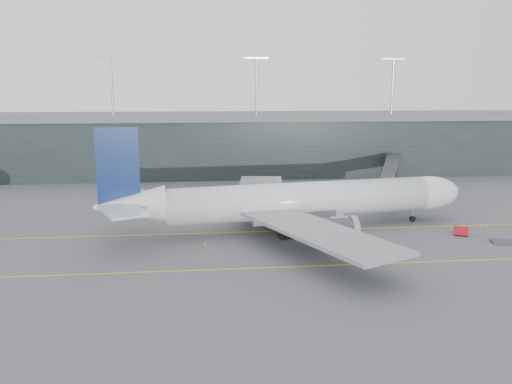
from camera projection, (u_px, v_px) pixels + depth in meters
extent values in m
plane|color=#515156|center=(256.00, 225.00, 80.82)|extent=(320.00, 320.00, 0.00)
cube|color=yellow|center=(259.00, 232.00, 76.92)|extent=(160.00, 0.25, 0.02)
cube|color=yellow|center=(273.00, 267.00, 61.33)|extent=(160.00, 0.25, 0.02)
cube|color=yellow|center=(270.00, 198.00, 100.82)|extent=(0.25, 60.00, 0.02)
cube|color=#1D2627|center=(234.00, 144.00, 135.95)|extent=(240.00, 35.00, 14.00)
cube|color=slate|center=(234.00, 116.00, 134.43)|extent=(240.00, 36.00, 1.20)
cylinder|color=#9E9EA3|center=(112.00, 88.00, 120.17)|extent=(0.60, 0.60, 14.00)
cylinder|color=#9E9EA3|center=(256.00, 88.00, 123.71)|extent=(0.60, 0.60, 14.00)
cylinder|color=#9E9EA3|center=(392.00, 88.00, 127.26)|extent=(0.60, 0.60, 14.00)
cylinder|color=silver|center=(301.00, 200.00, 76.95)|extent=(41.64, 11.69, 5.56)
ellipsoid|color=silver|center=(426.00, 193.00, 82.37)|extent=(12.38, 7.25, 5.56)
cone|color=silver|center=(130.00, 206.00, 70.52)|extent=(10.56, 6.76, 5.34)
cube|color=gray|center=(295.00, 214.00, 77.16)|extent=(14.87, 6.59, 1.79)
cube|color=black|center=(445.00, 187.00, 83.03)|extent=(2.36, 2.96, 0.72)
cube|color=gray|center=(317.00, 231.00, 63.28)|extent=(18.18, 27.02, 0.49)
cylinder|color=#3E3E44|center=(333.00, 229.00, 69.79)|extent=(6.68, 4.05, 3.14)
cube|color=gray|center=(260.00, 190.00, 89.65)|extent=(11.34, 26.84, 0.49)
cylinder|color=#3E3E44|center=(293.00, 203.00, 85.96)|extent=(6.68, 4.05, 3.14)
cube|color=#091C50|center=(118.00, 166.00, 69.06)|extent=(5.83, 1.32, 10.77)
cube|color=silver|center=(123.00, 211.00, 65.53)|extent=(7.76, 9.38, 0.31)
cube|color=silver|center=(123.00, 196.00, 74.89)|extent=(5.80, 8.57, 0.31)
cylinder|color=black|center=(412.00, 219.00, 82.66)|extent=(1.03, 0.50, 0.99)
cylinder|color=#9E9EA3|center=(413.00, 215.00, 82.53)|extent=(0.27, 0.27, 2.33)
cylinder|color=black|center=(287.00, 235.00, 72.81)|extent=(1.22, 0.62, 1.17)
cylinder|color=black|center=(270.00, 221.00, 80.98)|extent=(1.22, 0.62, 1.17)
cube|color=#2B2B30|center=(385.00, 191.00, 82.77)|extent=(4.34, 4.55, 2.79)
cube|color=#2B2B30|center=(388.00, 182.00, 90.52)|extent=(7.36, 12.91, 2.49)
cube|color=#2B2B30|center=(391.00, 172.00, 102.67)|extent=(7.59, 13.01, 2.59)
cube|color=#2B2B30|center=(393.00, 163.00, 114.81)|extent=(7.82, 13.10, 2.69)
cylinder|color=#9E9EA3|center=(387.00, 198.00, 91.79)|extent=(0.50, 0.50, 3.79)
cube|color=#3E3E44|center=(386.00, 206.00, 92.10)|extent=(2.42, 2.16, 0.70)
cylinder|color=#2B2B30|center=(327.00, 159.00, 121.50)|extent=(3.99, 3.99, 2.99)
cylinder|color=#2B2B30|center=(327.00, 172.00, 122.13)|extent=(1.80, 1.80, 3.59)
cube|color=#AE0C1D|center=(461.00, 231.00, 74.71)|extent=(2.26, 1.89, 1.14)
cylinder|color=black|center=(456.00, 235.00, 74.61)|extent=(0.38, 0.26, 0.35)
cylinder|color=black|center=(466.00, 236.00, 74.21)|extent=(0.38, 0.26, 0.35)
cylinder|color=black|center=(455.00, 233.00, 75.43)|extent=(0.38, 0.26, 0.35)
cylinder|color=black|center=(465.00, 234.00, 75.03)|extent=(0.38, 0.26, 0.35)
cube|color=#37373C|center=(502.00, 242.00, 71.16)|extent=(3.31, 2.91, 0.28)
cube|color=#3E3E44|center=(230.00, 210.00, 89.75)|extent=(2.47, 2.10, 0.22)
cube|color=#9EA4AA|center=(230.00, 205.00, 89.55)|extent=(2.01, 1.92, 1.66)
cube|color=#264C97|center=(230.00, 200.00, 89.38)|extent=(2.08, 1.99, 0.09)
cube|color=#3E3E44|center=(239.00, 207.00, 92.11)|extent=(2.57, 2.24, 0.22)
cube|color=#AAADB6|center=(239.00, 202.00, 91.91)|extent=(2.11, 2.03, 1.66)
cube|color=#264C97|center=(239.00, 198.00, 91.74)|extent=(2.18, 2.10, 0.09)
cube|color=#3E3E44|center=(247.00, 209.00, 90.85)|extent=(2.76, 2.54, 0.22)
cube|color=silver|center=(247.00, 204.00, 90.65)|extent=(2.31, 2.26, 1.67)
cube|color=#264C97|center=(247.00, 199.00, 90.48)|extent=(2.38, 2.33, 0.09)
cone|color=orange|center=(480.00, 225.00, 79.32)|extent=(0.50, 0.50, 0.80)
cone|color=#F2480D|center=(351.00, 258.00, 63.68)|extent=(0.47, 0.47, 0.74)
cone|color=orange|center=(293.00, 207.00, 91.47)|extent=(0.47, 0.47, 0.75)
cone|color=#D9640C|center=(205.00, 243.00, 70.34)|extent=(0.40, 0.40, 0.64)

